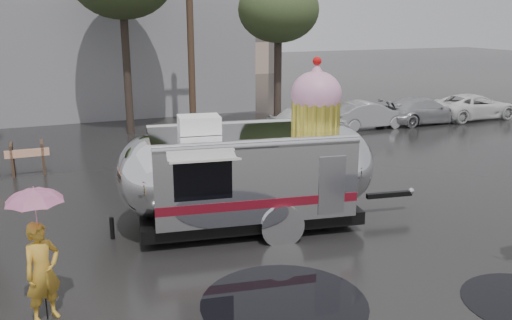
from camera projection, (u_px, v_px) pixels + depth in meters
name	position (u px, v px, depth m)	size (l,w,h in m)	color
ground	(271.00, 293.00, 9.84)	(120.00, 120.00, 0.00)	black
puddles	(316.00, 271.00, 10.70)	(6.59, 8.70, 0.01)	black
utility_pole	(190.00, 22.00, 22.08)	(1.60, 0.28, 9.00)	#473323
tree_right	(278.00, 11.00, 22.34)	(3.36, 3.36, 6.42)	#382D26
parked_cars	(402.00, 110.00, 24.67)	(13.20, 1.90, 1.50)	silver
airstream_trailer	(252.00, 169.00, 12.61)	(7.48, 3.20, 4.06)	silver
person_left	(43.00, 272.00, 8.79)	(0.62, 0.41, 1.71)	gold
umbrella_pink	(36.00, 210.00, 8.51)	(1.12, 1.12, 2.32)	#F899C8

